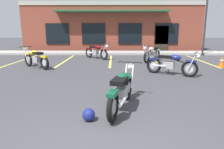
% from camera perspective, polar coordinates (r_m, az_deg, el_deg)
% --- Properties ---
extents(ground_plane, '(80.00, 80.00, 0.00)m').
position_cam_1_polar(ground_plane, '(7.01, -1.17, -2.43)').
color(ground_plane, '#3D3D42').
extents(sidewalk_kerb, '(22.00, 1.80, 0.14)m').
position_cam_1_polar(sidewalk_kerb, '(15.64, -0.14, 6.10)').
color(sidewalk_kerb, '#A8A59E').
rests_on(sidewalk_kerb, ground_plane).
extents(brick_storefront_building, '(15.09, 5.94, 4.03)m').
position_cam_1_polar(brick_storefront_building, '(19.81, 0.04, 13.08)').
color(brick_storefront_building, brown).
rests_on(brick_storefront_building, ground_plane).
extents(painted_stall_lines, '(10.72, 4.80, 0.01)m').
position_cam_1_polar(painted_stall_lines, '(12.08, -0.39, 3.89)').
color(painted_stall_lines, '#DBCC4C').
rests_on(painted_stall_lines, ground_plane).
extents(motorcycle_foreground_classic, '(0.89, 2.06, 0.98)m').
position_cam_1_polar(motorcycle_foreground_classic, '(4.68, 2.80, -4.17)').
color(motorcycle_foreground_classic, black).
rests_on(motorcycle_foreground_classic, ground_plane).
extents(motorcycle_red_sportbike, '(1.87, 1.34, 0.98)m').
position_cam_1_polar(motorcycle_red_sportbike, '(8.52, 16.32, 2.92)').
color(motorcycle_red_sportbike, black).
rests_on(motorcycle_red_sportbike, ground_plane).
extents(motorcycle_silver_naked, '(1.75, 1.54, 0.98)m').
position_cam_1_polar(motorcycle_silver_naked, '(10.39, -20.53, 4.27)').
color(motorcycle_silver_naked, black).
rests_on(motorcycle_silver_naked, ground_plane).
extents(motorcycle_blue_standard, '(1.67, 1.63, 0.98)m').
position_cam_1_polar(motorcycle_blue_standard, '(12.89, -4.40, 6.46)').
color(motorcycle_blue_standard, black).
rests_on(motorcycle_blue_standard, ground_plane).
extents(motorcycle_green_cafe_racer, '(1.42, 1.83, 0.98)m').
position_cam_1_polar(motorcycle_green_cafe_racer, '(11.97, 11.11, 5.80)').
color(motorcycle_green_cafe_racer, black).
rests_on(motorcycle_green_cafe_racer, ground_plane).
extents(helmet_on_pavement, '(0.26, 0.26, 0.26)m').
position_cam_1_polar(helmet_on_pavement, '(4.20, -6.52, -11.07)').
color(helmet_on_pavement, navy).
rests_on(helmet_on_pavement, ground_plane).
extents(traffic_cone, '(0.34, 0.34, 0.53)m').
position_cam_1_polar(traffic_cone, '(11.37, 28.32, 3.17)').
color(traffic_cone, orange).
rests_on(traffic_cone, ground_plane).
extents(parking_lot_lamp_post, '(0.24, 0.76, 5.27)m').
position_cam_1_polar(parking_lot_lamp_post, '(15.70, 25.13, 17.10)').
color(parking_lot_lamp_post, '#2D2D33').
rests_on(parking_lot_lamp_post, ground_plane).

